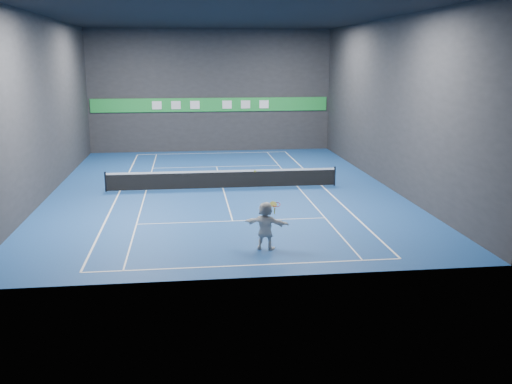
{
  "coord_description": "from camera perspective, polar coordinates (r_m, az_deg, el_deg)",
  "views": [
    {
      "loc": [
        -1.89,
        -30.14,
        6.89
      ],
      "look_at": [
        0.9,
        -7.38,
        1.5
      ],
      "focal_mm": 40.0,
      "sensor_mm": 36.0,
      "label": 1
    }
  ],
  "objects": [
    {
      "name": "sideline_singles_right",
      "position": [
        31.49,
        4.16,
        0.56
      ],
      "size": [
        0.06,
        23.78,
        0.01
      ],
      "primitive_type": "cube",
      "color": "white",
      "rests_on": "ground"
    },
    {
      "name": "baseline_far",
      "position": [
        42.63,
        -4.38,
        3.9
      ],
      "size": [
        10.98,
        0.08,
        0.01
      ],
      "primitive_type": "cube",
      "color": "white",
      "rests_on": "ground"
    },
    {
      "name": "ground",
      "position": [
        30.98,
        -3.32,
        0.35
      ],
      "size": [
        26.0,
        26.0,
        0.0
      ],
      "primitive_type": "plane",
      "color": "navy",
      "rests_on": "ground"
    },
    {
      "name": "service_line_far",
      "position": [
        37.23,
        -3.97,
        2.54
      ],
      "size": [
        8.23,
        0.06,
        0.01
      ],
      "primitive_type": "cube",
      "color": "white",
      "rests_on": "ground"
    },
    {
      "name": "sideline_doubles_right",
      "position": [
        31.79,
        6.6,
        0.63
      ],
      "size": [
        0.08,
        23.78,
        0.01
      ],
      "primitive_type": "cube",
      "color": "white",
      "rests_on": "ground"
    },
    {
      "name": "sideline_singles_left",
      "position": [
        31.0,
        -10.93,
        0.15
      ],
      "size": [
        0.06,
        23.78,
        0.01
      ],
      "primitive_type": "cube",
      "color": "white",
      "rests_on": "ground"
    },
    {
      "name": "sideline_doubles_left",
      "position": [
        31.12,
        -13.46,
        0.08
      ],
      "size": [
        0.08,
        23.78,
        0.01
      ],
      "primitive_type": "cube",
      "color": "white",
      "rests_on": "ground"
    },
    {
      "name": "tennis_racket",
      "position": [
        20.85,
        1.99,
        -1.36
      ],
      "size": [
        0.49,
        0.38,
        0.49
      ],
      "color": "red",
      "rests_on": "player"
    },
    {
      "name": "wall_right",
      "position": [
        32.14,
        12.98,
        8.63
      ],
      "size": [
        0.1,
        26.0,
        9.0
      ],
      "primitive_type": "cube",
      "color": "#27272A",
      "rests_on": "ground"
    },
    {
      "name": "wall_left",
      "position": [
        31.06,
        -20.42,
        8.0
      ],
      "size": [
        0.1,
        26.0,
        9.0
      ],
      "primitive_type": "cube",
      "color": "#27272A",
      "rests_on": "ground"
    },
    {
      "name": "tennis_ball",
      "position": [
        20.59,
        -0.1,
        2.1
      ],
      "size": [
        0.07,
        0.07,
        0.07
      ],
      "primitive_type": "sphere",
      "color": "#EFF629",
      "rests_on": "player"
    },
    {
      "name": "center_service_line",
      "position": [
        30.97,
        -3.32,
        0.36
      ],
      "size": [
        0.06,
        12.8,
        0.01
      ],
      "primitive_type": "cube",
      "color": "white",
      "rests_on": "ground"
    },
    {
      "name": "baseline_near",
      "position": [
        19.6,
        -1.02,
        -7.35
      ],
      "size": [
        10.98,
        0.08,
        0.01
      ],
      "primitive_type": "cube",
      "color": "white",
      "rests_on": "ground"
    },
    {
      "name": "player",
      "position": [
        20.95,
        0.96,
        -3.38
      ],
      "size": [
        1.75,
        1.15,
        1.81
      ],
      "primitive_type": "imported",
      "rotation": [
        0.0,
        0.0,
        2.74
      ],
      "color": "silver",
      "rests_on": "ground"
    },
    {
      "name": "tennis_net",
      "position": [
        30.86,
        -3.34,
        1.33
      ],
      "size": [
        12.5,
        0.1,
        1.07
      ],
      "color": "black",
      "rests_on": "ground"
    },
    {
      "name": "service_line_near",
      "position": [
        24.79,
        -2.35,
        -2.91
      ],
      "size": [
        8.23,
        0.06,
        0.01
      ],
      "primitive_type": "cube",
      "color": "white",
      "rests_on": "ground"
    },
    {
      "name": "ceiling",
      "position": [
        30.27,
        -3.56,
        17.2
      ],
      "size": [
        26.0,
        26.0,
        0.0
      ],
      "primitive_type": "plane",
      "color": "black",
      "rests_on": "ground"
    },
    {
      "name": "wall_front",
      "position": [
        17.41,
        -0.7,
        5.33
      ],
      "size": [
        18.0,
        0.1,
        9.0
      ],
      "primitive_type": "cube",
      "color": "#27272A",
      "rests_on": "ground"
    },
    {
      "name": "sponsor_banner",
      "position": [
        43.25,
        -4.53,
        8.69
      ],
      "size": [
        17.64,
        0.11,
        1.0
      ],
      "color": "green",
      "rests_on": "wall_back"
    },
    {
      "name": "wall_back",
      "position": [
        43.25,
        -4.55,
        10.02
      ],
      "size": [
        18.0,
        0.1,
        9.0
      ],
      "primitive_type": "cube",
      "color": "#27272A",
      "rests_on": "ground"
    }
  ]
}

